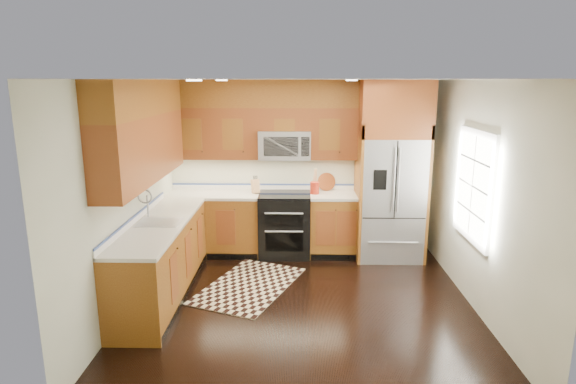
{
  "coord_description": "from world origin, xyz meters",
  "views": [
    {
      "loc": [
        -0.05,
        -5.26,
        2.59
      ],
      "look_at": [
        -0.18,
        0.6,
        1.22
      ],
      "focal_mm": 30.0,
      "sensor_mm": 36.0,
      "label": 1
    }
  ],
  "objects_px": {
    "rug": "(249,285)",
    "utensil_crock": "(315,185)",
    "range": "(285,225)",
    "refrigerator": "(391,171)",
    "knife_block": "(255,186)"
  },
  "relations": [
    {
      "from": "range",
      "to": "refrigerator",
      "type": "bearing_deg",
      "value": -1.4
    },
    {
      "from": "range",
      "to": "rug",
      "type": "bearing_deg",
      "value": -109.92
    },
    {
      "from": "range",
      "to": "utensil_crock",
      "type": "bearing_deg",
      "value": 5.61
    },
    {
      "from": "rug",
      "to": "utensil_crock",
      "type": "relative_size",
      "value": 4.19
    },
    {
      "from": "knife_block",
      "to": "utensil_crock",
      "type": "relative_size",
      "value": 0.7
    },
    {
      "from": "knife_block",
      "to": "rug",
      "type": "bearing_deg",
      "value": -89.26
    },
    {
      "from": "range",
      "to": "refrigerator",
      "type": "relative_size",
      "value": 0.36
    },
    {
      "from": "refrigerator",
      "to": "knife_block",
      "type": "bearing_deg",
      "value": 176.69
    },
    {
      "from": "range",
      "to": "rug",
      "type": "xyz_separation_m",
      "value": [
        -0.42,
        -1.17,
        -0.46
      ]
    },
    {
      "from": "range",
      "to": "utensil_crock",
      "type": "xyz_separation_m",
      "value": [
        0.45,
        0.04,
        0.6
      ]
    },
    {
      "from": "rug",
      "to": "utensil_crock",
      "type": "distance_m",
      "value": 1.83
    },
    {
      "from": "refrigerator",
      "to": "utensil_crock",
      "type": "xyz_separation_m",
      "value": [
        -1.1,
        0.08,
        -0.23
      ]
    },
    {
      "from": "knife_block",
      "to": "range",
      "type": "bearing_deg",
      "value": -9.94
    },
    {
      "from": "refrigerator",
      "to": "utensil_crock",
      "type": "distance_m",
      "value": 1.13
    },
    {
      "from": "refrigerator",
      "to": "rug",
      "type": "height_order",
      "value": "refrigerator"
    }
  ]
}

